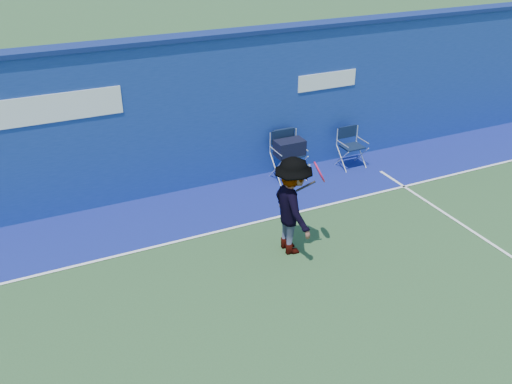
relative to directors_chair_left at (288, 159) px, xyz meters
name	(u,v)px	position (x,y,z in m)	size (l,w,h in m)	color
ground	(283,357)	(-2.50, -4.59, -0.44)	(80.00, 80.00, 0.00)	#2B4D29
stadium_wall	(161,118)	(-2.50, 0.61, 1.11)	(24.00, 0.50, 3.08)	navy
out_of_bounds_strip	(184,213)	(-2.50, -0.49, -0.44)	(24.00, 1.80, 0.01)	navy
court_lines	(263,328)	(-2.50, -3.99, -0.43)	(24.00, 12.00, 0.01)	white
directors_chair_left	(288,159)	(0.00, 0.00, 0.00)	(0.61, 0.57, 1.03)	silver
directors_chair_right	(351,155)	(1.56, -0.06, -0.16)	(0.53, 0.47, 0.88)	silver
water_bottle	(308,170)	(0.48, -0.04, -0.32)	(0.07, 0.07, 0.24)	silver
tennis_player	(293,206)	(-1.23, -2.44, 0.41)	(0.90, 1.14, 1.70)	#EA4738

